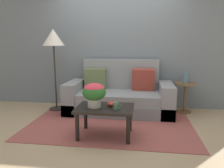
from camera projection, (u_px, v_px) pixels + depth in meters
ground_plane at (110, 125)px, 3.70m from camera, size 14.00×14.00×0.00m
wall_back at (118, 46)px, 4.66m from camera, size 6.40×0.12×2.62m
area_rug at (110, 124)px, 3.75m from camera, size 2.75×1.79×0.01m
couch at (119, 96)px, 4.37m from camera, size 2.08×0.89×1.04m
coffee_table at (105, 111)px, 3.20m from camera, size 0.83×0.58×0.45m
side_table at (185, 92)px, 4.30m from camera, size 0.44×0.44×0.60m
floor_lamp at (53, 41)px, 4.30m from camera, size 0.43×0.43×1.64m
potted_plant at (94, 92)px, 3.14m from camera, size 0.34×0.34×0.35m
coffee_mug at (116, 106)px, 3.04m from camera, size 0.12×0.08×0.10m
snack_bowl at (112, 104)px, 3.22m from camera, size 0.15×0.15×0.07m
table_vase at (186, 79)px, 4.26m from camera, size 0.11×0.11×0.21m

